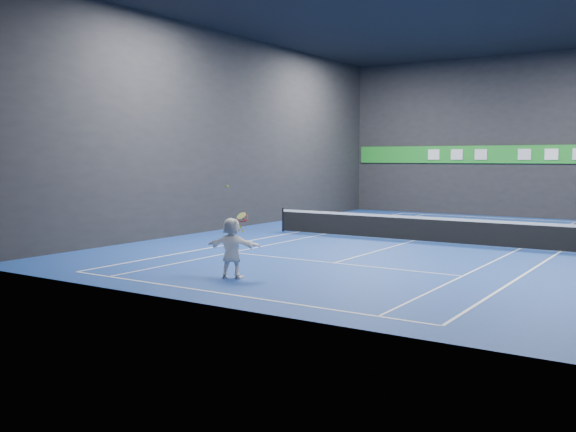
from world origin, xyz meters
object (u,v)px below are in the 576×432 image
Objects in this scene: tennis_ball at (227,186)px; tennis_net at (413,228)px; tennis_racket at (243,219)px; player at (232,248)px.

tennis_ball is 10.38m from tennis_net.
tennis_ball is 0.11× the size of tennis_racket.
tennis_ball reaches higher than tennis_racket.
tennis_ball is at bearing -177.11° from tennis_racket.
tennis_net is 20.61× the size of tennis_racket.
tennis_racket is (0.34, 0.05, 0.80)m from player.
tennis_net is 10.17m from tennis_racket.
tennis_racket is at bearing 2.89° from tennis_ball.
player is 0.87m from tennis_racket.
tennis_racket is (-0.80, -10.08, 1.10)m from tennis_net.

